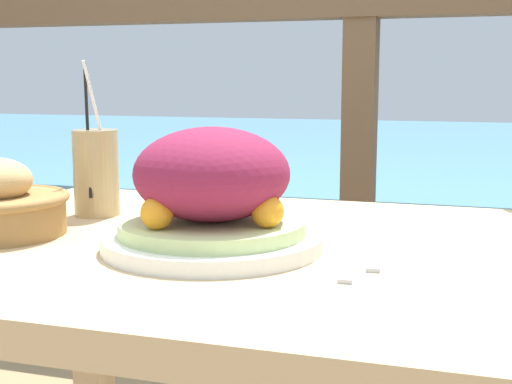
% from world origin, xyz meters
% --- Properties ---
extents(patio_table, '(1.03, 0.72, 0.71)m').
position_xyz_m(patio_table, '(0.00, 0.00, 0.60)').
color(patio_table, tan).
rests_on(patio_table, ground_plane).
extents(railing_fence, '(2.80, 0.08, 1.14)m').
position_xyz_m(railing_fence, '(0.00, 0.68, 0.85)').
color(railing_fence, brown).
rests_on(railing_fence, ground_plane).
extents(sea_backdrop, '(12.00, 4.00, 0.57)m').
position_xyz_m(sea_backdrop, '(0.00, 3.18, 0.28)').
color(sea_backdrop, teal).
rests_on(sea_backdrop, ground_plane).
extents(salad_plate, '(0.28, 0.28, 0.16)m').
position_xyz_m(salad_plate, '(-0.07, -0.05, 0.78)').
color(salad_plate, white).
rests_on(salad_plate, patio_table).
extents(drink_glass, '(0.07, 0.08, 0.24)m').
position_xyz_m(drink_glass, '(-0.33, 0.11, 0.78)').
color(drink_glass, tan).
rests_on(drink_glass, patio_table).
extents(fork, '(0.03, 0.18, 0.00)m').
position_xyz_m(fork, '(0.11, -0.06, 0.71)').
color(fork, silver).
rests_on(fork, patio_table).
extents(knife, '(0.03, 0.18, 0.00)m').
position_xyz_m(knife, '(0.14, -0.01, 0.71)').
color(knife, silver).
rests_on(knife, patio_table).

